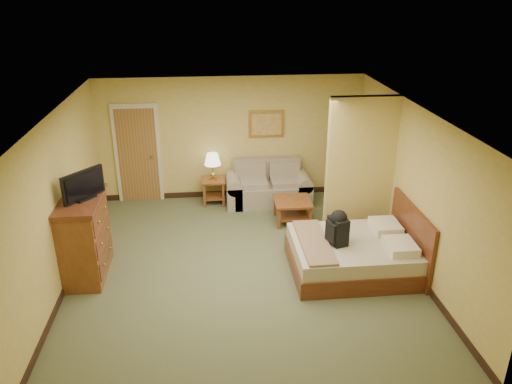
{
  "coord_description": "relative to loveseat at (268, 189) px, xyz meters",
  "views": [
    {
      "loc": [
        -0.5,
        -7.06,
        4.38
      ],
      "look_at": [
        0.28,
        0.6,
        1.09
      ],
      "focal_mm": 35.0,
      "sensor_mm": 36.0,
      "label": 1
    }
  ],
  "objects": [
    {
      "name": "wall_picture",
      "position": [
        0.0,
        0.4,
        1.31
      ],
      "size": [
        0.74,
        0.04,
        0.58
      ],
      "color": "#B78E3F",
      "rests_on": "back_wall"
    },
    {
      "name": "ceiling",
      "position": [
        -0.74,
        -2.57,
        2.31
      ],
      "size": [
        6.0,
        6.0,
        0.0
      ],
      "primitive_type": "plane",
      "rotation": [
        3.14,
        0.0,
        0.0
      ],
      "color": "white",
      "rests_on": "back_wall"
    },
    {
      "name": "tv",
      "position": [
        -3.11,
        -2.52,
        1.24
      ],
      "size": [
        0.51,
        0.6,
        0.45
      ],
      "rotation": [
        0.0,
        0.0,
        -0.68
      ],
      "color": "black",
      "rests_on": "dresser"
    },
    {
      "name": "left_wall",
      "position": [
        -3.49,
        -2.57,
        1.01
      ],
      "size": [
        0.02,
        6.0,
        2.6
      ],
      "primitive_type": "cube",
      "color": "tan",
      "rests_on": "floor"
    },
    {
      "name": "table_lamp",
      "position": [
        -1.15,
        0.08,
        0.67
      ],
      "size": [
        0.34,
        0.34,
        0.56
      ],
      "color": "#B69442",
      "rests_on": "side_table"
    },
    {
      "name": "backpack",
      "position": [
        0.74,
        -2.85,
        0.54
      ],
      "size": [
        0.31,
        0.38,
        0.57
      ],
      "rotation": [
        0.0,
        0.0,
        0.29
      ],
      "color": "black",
      "rests_on": "bed"
    },
    {
      "name": "bed",
      "position": [
        1.08,
        -2.81,
        0.0
      ],
      "size": [
        1.97,
        1.66,
        1.07
      ],
      "color": "#542513",
      "rests_on": "floor"
    },
    {
      "name": "side_table",
      "position": [
        -1.15,
        0.08,
        0.06
      ],
      "size": [
        0.49,
        0.49,
        0.54
      ],
      "color": "brown",
      "rests_on": "floor"
    },
    {
      "name": "back_wall",
      "position": [
        -0.74,
        0.43,
        1.01
      ],
      "size": [
        5.5,
        0.02,
        2.6
      ],
      "primitive_type": "cube",
      "color": "tan",
      "rests_on": "floor"
    },
    {
      "name": "coffee_table",
      "position": [
        0.35,
        -0.97,
        0.03
      ],
      "size": [
        0.72,
        0.72,
        0.45
      ],
      "rotation": [
        0.0,
        0.0,
        -0.02
      ],
      "color": "brown",
      "rests_on": "floor"
    },
    {
      "name": "partition",
      "position": [
        1.41,
        -1.65,
        1.01
      ],
      "size": [
        1.2,
        0.15,
        2.6
      ],
      "primitive_type": "cube",
      "color": "tan",
      "rests_on": "floor"
    },
    {
      "name": "right_wall",
      "position": [
        2.01,
        -2.57,
        1.01
      ],
      "size": [
        0.02,
        6.0,
        2.6
      ],
      "primitive_type": "cube",
      "color": "tan",
      "rests_on": "floor"
    },
    {
      "name": "baseboard",
      "position": [
        -0.74,
        0.42,
        -0.23
      ],
      "size": [
        5.5,
        0.02,
        0.12
      ],
      "primitive_type": "cube",
      "color": "black",
      "rests_on": "floor"
    },
    {
      "name": "dresser",
      "position": [
        -3.21,
        -2.52,
        0.38
      ],
      "size": [
        0.65,
        1.24,
        1.32
      ],
      "color": "brown",
      "rests_on": "floor"
    },
    {
      "name": "door",
      "position": [
        -2.69,
        0.39,
        0.74
      ],
      "size": [
        0.94,
        0.16,
        2.1
      ],
      "color": "beige",
      "rests_on": "floor"
    },
    {
      "name": "floor",
      "position": [
        -0.74,
        -2.57,
        -0.29
      ],
      "size": [
        6.0,
        6.0,
        0.0
      ],
      "primitive_type": "plane",
      "color": "#545B3A",
      "rests_on": "ground"
    },
    {
      "name": "loveseat",
      "position": [
        0.0,
        0.0,
        0.0
      ],
      "size": [
        1.76,
        0.82,
        0.89
      ],
      "color": "gray",
      "rests_on": "floor"
    }
  ]
}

